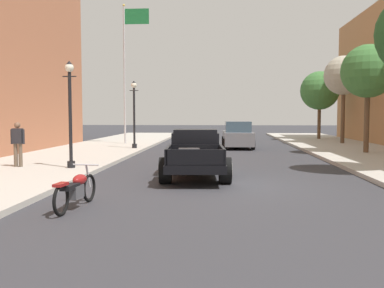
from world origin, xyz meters
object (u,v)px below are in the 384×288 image
at_px(flagpole, 128,59).
at_px(street_lamp_near, 70,106).
at_px(hotrod_truck_black, 195,154).
at_px(street_tree_second, 368,72).
at_px(car_background_grey, 238,136).
at_px(street_lamp_far, 134,109).
at_px(motorcycle_parked, 76,189).
at_px(street_tree_third, 344,76).
at_px(pedestrian_sidewalk_left, 18,141).
at_px(street_tree_farthest, 320,91).

bearing_deg(flagpole, street_lamp_near, -86.60).
bearing_deg(hotrod_truck_black, street_tree_second, 44.10).
bearing_deg(flagpole, hotrod_truck_black, -68.99).
height_order(car_background_grey, street_lamp_far, street_lamp_far).
distance_m(motorcycle_parked, car_background_grey, 17.91).
relative_size(motorcycle_parked, street_lamp_near, 0.55).
bearing_deg(hotrod_truck_black, car_background_grey, 81.32).
xyz_separation_m(street_lamp_far, street_tree_third, (13.12, 5.15, 2.26)).
xyz_separation_m(flagpole, street_tree_second, (13.58, -5.93, -1.54)).
xyz_separation_m(motorcycle_parked, flagpole, (-3.02, 19.08, 5.33)).
bearing_deg(car_background_grey, pedestrian_sidewalk_left, -126.88).
distance_m(street_lamp_near, street_tree_third, 19.85).
xyz_separation_m(pedestrian_sidewalk_left, flagpole, (1.28, 12.99, 4.68)).
relative_size(pedestrian_sidewalk_left, flagpole, 0.18).
height_order(car_background_grey, street_tree_second, street_tree_second).
bearing_deg(street_tree_third, flagpole, -175.33).
relative_size(motorcycle_parked, flagpole, 0.23).
bearing_deg(street_tree_farthest, street_lamp_far, -141.11).
bearing_deg(street_tree_third, street_lamp_near, -133.43).
bearing_deg(street_tree_second, pedestrian_sidewalk_left, -154.59).
bearing_deg(hotrod_truck_black, street_tree_farthest, 66.98).
distance_m(hotrod_truck_black, street_tree_third, 17.99).
bearing_deg(car_background_grey, street_lamp_far, -158.99).
height_order(flagpole, street_tree_second, flagpole).
bearing_deg(street_lamp_near, pedestrian_sidewalk_left, 175.51).
relative_size(street_lamp_far, street_tree_third, 0.66).
distance_m(street_tree_second, street_tree_farthest, 12.20).
height_order(street_lamp_near, flagpole, flagpole).
relative_size(street_lamp_far, street_tree_farthest, 0.72).
bearing_deg(street_tree_farthest, motorcycle_parked, -113.25).
bearing_deg(car_background_grey, street_lamp_near, -119.26).
height_order(street_tree_third, street_tree_farthest, street_tree_third).
height_order(street_lamp_near, street_lamp_far, same).
relative_size(flagpole, street_tree_third, 1.57).
xyz_separation_m(flagpole, street_tree_farthest, (13.91, 6.26, -1.83)).
distance_m(motorcycle_parked, street_tree_third, 23.58).
xyz_separation_m(hotrod_truck_black, flagpole, (-5.34, 13.91, 5.02)).
relative_size(hotrod_truck_black, street_tree_farthest, 0.94).
xyz_separation_m(street_tree_third, street_tree_farthest, (-0.43, 5.09, -0.71)).
relative_size(car_background_grey, street_tree_third, 0.74).
bearing_deg(pedestrian_sidewalk_left, car_background_grey, 53.12).
height_order(hotrod_truck_black, pedestrian_sidewalk_left, pedestrian_sidewalk_left).
xyz_separation_m(hotrod_truck_black, street_lamp_near, (-4.56, 0.76, 1.63)).
distance_m(hotrod_truck_black, street_tree_second, 11.98).
xyz_separation_m(motorcycle_parked, street_tree_second, (10.55, 13.15, 3.79)).
bearing_deg(hotrod_truck_black, street_lamp_far, 112.55).
xyz_separation_m(hotrod_truck_black, car_background_grey, (1.87, 12.24, 0.01)).
xyz_separation_m(hotrod_truck_black, street_tree_third, (9.00, 15.08, 3.90)).
bearing_deg(street_tree_third, pedestrian_sidewalk_left, -137.81).
xyz_separation_m(hotrod_truck_black, motorcycle_parked, (-2.32, -5.17, -0.31)).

